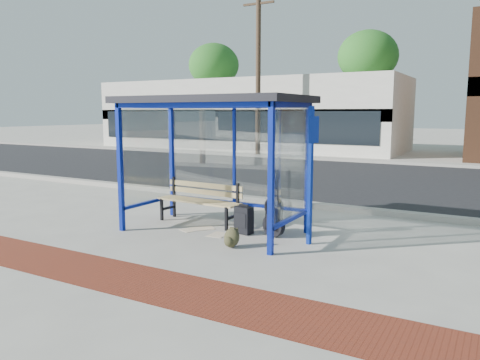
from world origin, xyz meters
The scene contains 19 objects.
ground centered at (0.00, 0.00, 0.00)m, with size 120.00×120.00×0.00m, color #B2ADA0.
brick_paver_strip centered at (0.00, -2.60, 0.01)m, with size 60.00×1.00×0.01m, color maroon.
curb_near centered at (0.00, 2.90, 0.06)m, with size 60.00×0.25×0.12m, color gray.
street_asphalt centered at (0.00, 8.00, 0.00)m, with size 60.00×10.00×0.00m, color black.
curb_far centered at (0.00, 13.10, 0.06)m, with size 60.00×0.25×0.12m, color gray.
far_sidewalk centered at (0.00, 15.00, 0.00)m, with size 60.00×4.00×0.01m, color #B2ADA0.
bus_shelter centered at (0.00, 0.07, 2.07)m, with size 3.30×1.80×2.42m.
storefront_white centered at (-9.00, 17.99, 2.00)m, with size 18.00×6.04×4.00m.
tree_left centered at (-14.00, 22.00, 5.45)m, with size 3.60×3.60×7.03m.
tree_mid centered at (-3.00, 22.00, 5.45)m, with size 3.60×3.60×7.03m.
utility_pole_west centered at (-6.00, 13.40, 4.11)m, with size 1.60×0.24×8.00m.
bench centered at (-0.60, 0.46, 0.47)m, with size 1.78×0.52×0.83m.
guitar_bag centered at (1.10, 0.22, 0.41)m, with size 0.42×0.20×1.12m.
suitcase centered at (0.55, 0.13, 0.25)m, with size 0.33×0.24×0.53m.
backpack centered at (0.79, -0.71, 0.15)m, with size 0.28×0.25×0.32m.
sign_post centered at (1.81, 0.08, 1.26)m, with size 0.12×0.28×2.24m.
newspaper_a centered at (-0.28, 0.10, 0.00)m, with size 0.38×0.30×0.01m, color white.
newspaper_b centered at (-0.42, -0.09, 0.00)m, with size 0.37×0.29×0.01m, color white.
newspaper_c centered at (0.20, -0.16, 0.00)m, with size 0.37×0.29×0.01m, color white.
Camera 1 is at (4.47, -6.96, 2.14)m, focal length 35.00 mm.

